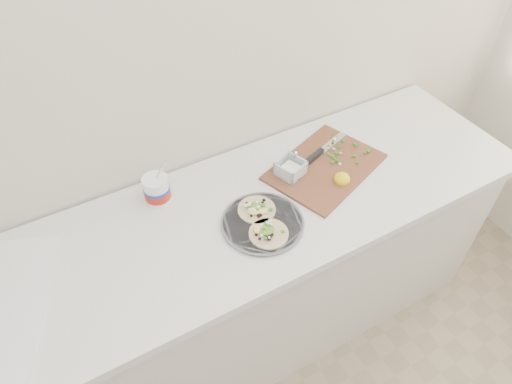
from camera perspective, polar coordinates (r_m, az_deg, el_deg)
counter at (r=2.00m, az=-3.69°, el=-11.71°), size 2.44×0.66×0.90m
taco_plate at (r=1.60m, az=0.82°, el=-3.68°), size 0.29×0.30×0.04m
tub at (r=1.68m, az=-12.23°, el=0.48°), size 0.10×0.10×0.22m
cutboard at (r=1.83m, az=8.24°, el=3.43°), size 0.52×0.44×0.07m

